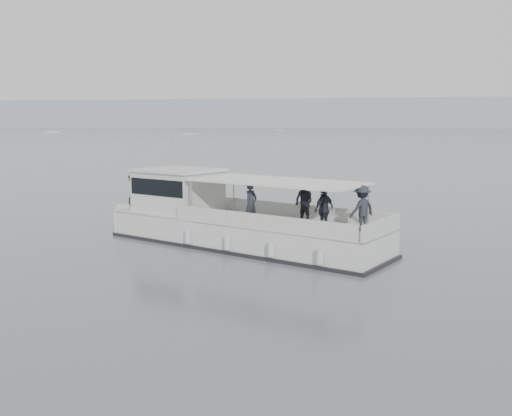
# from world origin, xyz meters

# --- Properties ---
(ground) EXTENTS (1400.00, 1400.00, 0.00)m
(ground) POSITION_xyz_m (0.00, 0.00, 0.00)
(ground) COLOR #576166
(ground) RESTS_ON ground
(headland) EXTENTS (1400.00, 90.00, 28.00)m
(headland) POSITION_xyz_m (0.00, 560.00, 14.00)
(headland) COLOR #939EA8
(headland) RESTS_ON ground
(tour_boat) EXTENTS (13.25, 8.19, 5.79)m
(tour_boat) POSITION_xyz_m (-0.05, -1.84, 0.95)
(tour_boat) COLOR silver
(tour_boat) RESTS_ON ground
(moored_fleet) EXTENTS (376.84, 349.83, 10.52)m
(moored_fleet) POSITION_xyz_m (-65.74, 211.97, 0.36)
(moored_fleet) COLOR silver
(moored_fleet) RESTS_ON ground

